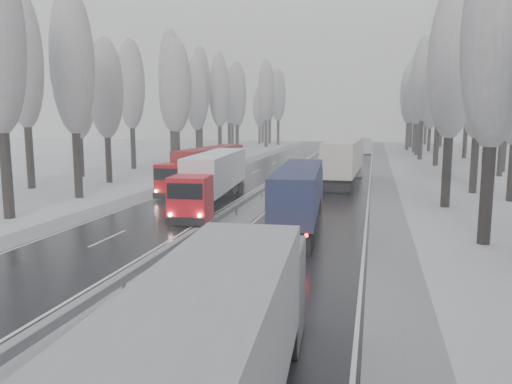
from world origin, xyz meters
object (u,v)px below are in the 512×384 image
at_px(truck_blue_box, 300,191).
at_px(truck_red_white, 214,176).
at_px(truck_cream_box, 345,159).
at_px(truck_red_red, 206,165).
at_px(box_truck_distant, 363,145).

bearing_deg(truck_blue_box, truck_red_white, 138.76).
distance_m(truck_cream_box, truck_red_white, 17.26).
height_order(truck_cream_box, truck_red_white, truck_cream_box).
relative_size(truck_cream_box, truck_red_white, 1.13).
bearing_deg(truck_cream_box, truck_red_white, -119.59).
xyz_separation_m(truck_blue_box, truck_red_white, (-7.51, 5.71, 0.11)).
relative_size(truck_blue_box, truck_red_red, 0.99).
height_order(box_truck_distant, truck_red_red, truck_red_red).
bearing_deg(box_truck_distant, truck_cream_box, -95.87).
bearing_deg(truck_red_white, truck_cream_box, 53.13).
xyz_separation_m(truck_blue_box, truck_red_red, (-11.28, 14.72, 0.02)).
bearing_deg(truck_cream_box, box_truck_distant, 90.89).
bearing_deg(truck_blue_box, truck_red_red, 123.47).
bearing_deg(truck_red_red, truck_cream_box, 28.75).
height_order(truck_blue_box, truck_red_red, truck_red_red).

